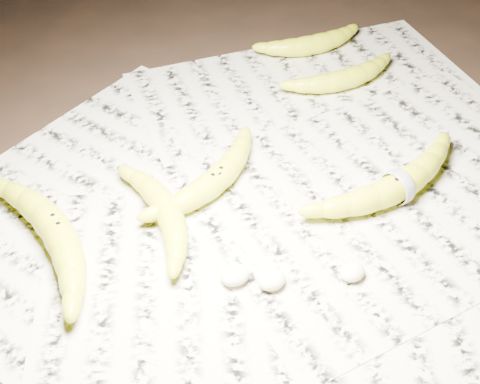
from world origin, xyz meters
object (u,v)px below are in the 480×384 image
banana_upper_b (313,43)px  banana_left_b (167,209)px  banana_center (216,178)px  banana_upper_a (346,77)px  banana_left_a (56,229)px  banana_taped (398,185)px

banana_upper_b → banana_left_b: bearing=-138.6°
banana_center → banana_upper_a: bearing=-2.7°
banana_left_b → banana_upper_a: size_ratio=1.01×
banana_left_a → banana_upper_b: 0.58m
banana_left_b → banana_center: size_ratio=0.90×
banana_left_a → banana_center: 0.22m
banana_left_b → banana_upper_a: bearing=-64.3°
banana_left_a → banana_upper_a: size_ratio=1.33×
banana_upper_a → banana_upper_b: size_ratio=1.05×
banana_left_a → banana_upper_a: banana_left_a is taller
banana_taped → banana_upper_a: 0.27m
banana_left_b → banana_upper_a: (0.39, 0.13, -0.00)m
banana_center → banana_upper_a: (0.31, 0.11, -0.00)m
banana_taped → banana_upper_a: (0.11, 0.25, -0.00)m
banana_left_b → banana_taped: 0.31m
banana_center → banana_upper_b: 0.40m
banana_upper_a → banana_upper_b: bearing=86.4°
banana_center → banana_upper_b: size_ratio=1.18×
banana_left_b → banana_taped: banana_taped is taller
banana_center → banana_upper_b: bearing=12.5°
banana_left_a → banana_taped: banana_left_a is taller
banana_center → banana_taped: banana_taped is taller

